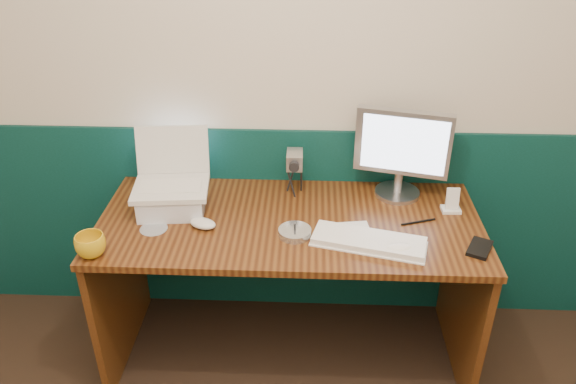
{
  "coord_description": "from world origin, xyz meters",
  "views": [
    {
      "loc": [
        0.02,
        -0.6,
        2.02
      ],
      "look_at": [
        -0.06,
        1.23,
        0.97
      ],
      "focal_mm": 35.0,
      "sensor_mm": 36.0,
      "label": 1
    }
  ],
  "objects_px": {
    "laptop": "(168,163)",
    "mug": "(91,246)",
    "desk": "(289,290)",
    "keyboard": "(369,242)",
    "monitor": "(401,154)",
    "camcorder": "(295,173)"
  },
  "relations": [
    {
      "from": "monitor",
      "to": "keyboard",
      "type": "height_order",
      "value": "monitor"
    },
    {
      "from": "desk",
      "to": "laptop",
      "type": "relative_size",
      "value": 5.12
    },
    {
      "from": "laptop",
      "to": "camcorder",
      "type": "bearing_deg",
      "value": 12.42
    },
    {
      "from": "desk",
      "to": "laptop",
      "type": "height_order",
      "value": "laptop"
    },
    {
      "from": "mug",
      "to": "monitor",
      "type": "bearing_deg",
      "value": 23.08
    },
    {
      "from": "keyboard",
      "to": "mug",
      "type": "xyz_separation_m",
      "value": [
        -1.05,
        -0.12,
        0.03
      ]
    },
    {
      "from": "laptop",
      "to": "keyboard",
      "type": "height_order",
      "value": "laptop"
    },
    {
      "from": "desk",
      "to": "laptop",
      "type": "distance_m",
      "value": 0.79
    },
    {
      "from": "camcorder",
      "to": "monitor",
      "type": "bearing_deg",
      "value": 0.13
    },
    {
      "from": "keyboard",
      "to": "mug",
      "type": "height_order",
      "value": "mug"
    },
    {
      "from": "desk",
      "to": "keyboard",
      "type": "xyz_separation_m",
      "value": [
        0.32,
        -0.16,
        0.39
      ]
    },
    {
      "from": "keyboard",
      "to": "laptop",
      "type": "bearing_deg",
      "value": 178.87
    },
    {
      "from": "mug",
      "to": "camcorder",
      "type": "bearing_deg",
      "value": 34.31
    },
    {
      "from": "laptop",
      "to": "monitor",
      "type": "xyz_separation_m",
      "value": [
        0.98,
        0.17,
        -0.02
      ]
    },
    {
      "from": "laptop",
      "to": "mug",
      "type": "bearing_deg",
      "value": -130.03
    },
    {
      "from": "laptop",
      "to": "keyboard",
      "type": "bearing_deg",
      "value": -21.13
    },
    {
      "from": "laptop",
      "to": "monitor",
      "type": "distance_m",
      "value": 1.0
    },
    {
      "from": "desk",
      "to": "laptop",
      "type": "xyz_separation_m",
      "value": [
        -0.5,
        0.06,
        0.6
      ]
    },
    {
      "from": "laptop",
      "to": "camcorder",
      "type": "height_order",
      "value": "laptop"
    },
    {
      "from": "keyboard",
      "to": "mug",
      "type": "distance_m",
      "value": 1.06
    },
    {
      "from": "desk",
      "to": "laptop",
      "type": "bearing_deg",
      "value": 173.12
    },
    {
      "from": "laptop",
      "to": "mug",
      "type": "xyz_separation_m",
      "value": [
        -0.23,
        -0.34,
        -0.18
      ]
    }
  ]
}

